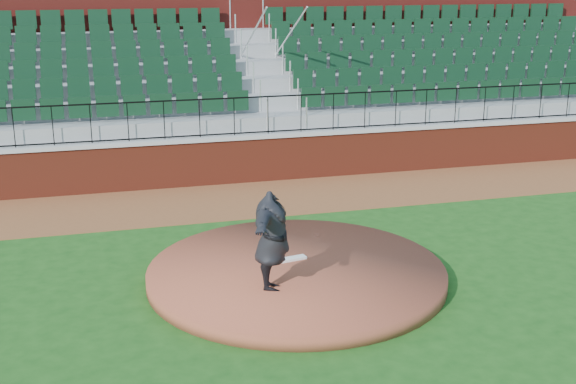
# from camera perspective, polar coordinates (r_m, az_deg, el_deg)

# --- Properties ---
(ground) EXTENTS (90.00, 90.00, 0.00)m
(ground) POSITION_cam_1_polar(r_m,az_deg,el_deg) (13.94, 1.61, -6.84)
(ground) COLOR #194D16
(ground) RESTS_ON ground
(warning_track) EXTENTS (34.00, 3.20, 0.01)m
(warning_track) POSITION_cam_1_polar(r_m,az_deg,el_deg) (18.86, -3.08, -0.50)
(warning_track) COLOR brown
(warning_track) RESTS_ON ground
(field_wall) EXTENTS (34.00, 0.35, 1.20)m
(field_wall) POSITION_cam_1_polar(r_m,az_deg,el_deg) (20.21, -4.05, 2.40)
(field_wall) COLOR maroon
(field_wall) RESTS_ON ground
(wall_cap) EXTENTS (34.00, 0.45, 0.10)m
(wall_cap) POSITION_cam_1_polar(r_m,az_deg,el_deg) (20.06, -4.09, 4.20)
(wall_cap) COLOR #B7B7B7
(wall_cap) RESTS_ON field_wall
(wall_railing) EXTENTS (34.00, 0.05, 1.00)m
(wall_railing) POSITION_cam_1_polar(r_m,az_deg,el_deg) (19.95, -4.12, 5.74)
(wall_railing) COLOR black
(wall_railing) RESTS_ON wall_cap
(seating_stands) EXTENTS (34.00, 5.10, 4.60)m
(seating_stands) POSITION_cam_1_polar(r_m,az_deg,el_deg) (22.52, -5.50, 8.24)
(seating_stands) COLOR gray
(seating_stands) RESTS_ON ground
(concourse_wall) EXTENTS (34.00, 0.50, 5.50)m
(concourse_wall) POSITION_cam_1_polar(r_m,az_deg,el_deg) (25.20, -6.62, 10.12)
(concourse_wall) COLOR maroon
(concourse_wall) RESTS_ON ground
(pitchers_mound) EXTENTS (5.52, 5.52, 0.25)m
(pitchers_mound) POSITION_cam_1_polar(r_m,az_deg,el_deg) (13.96, 0.65, -6.24)
(pitchers_mound) COLOR brown
(pitchers_mound) RESTS_ON ground
(pitching_rubber) EXTENTS (0.70, 0.30, 0.05)m
(pitching_rubber) POSITION_cam_1_polar(r_m,az_deg,el_deg) (14.22, 0.08, -5.15)
(pitching_rubber) COLOR white
(pitching_rubber) RESTS_ON pitchers_mound
(pitcher) EXTENTS (1.26, 2.24, 1.76)m
(pitcher) POSITION_cam_1_polar(r_m,az_deg,el_deg) (12.70, -1.24, -3.73)
(pitcher) COLOR black
(pitcher) RESTS_ON pitchers_mound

